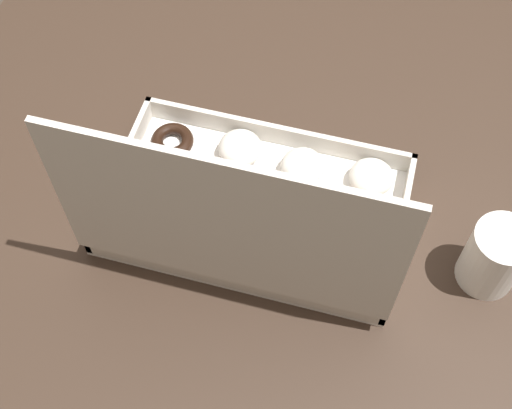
# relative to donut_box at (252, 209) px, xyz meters

# --- Properties ---
(ground_plane) EXTENTS (8.00, 8.00, 0.00)m
(ground_plane) POSITION_rel_donut_box_xyz_m (-0.01, -0.12, -0.80)
(ground_plane) COLOR #42382D
(dining_table) EXTENTS (1.08, 0.95, 0.74)m
(dining_table) POSITION_rel_donut_box_xyz_m (-0.01, -0.12, -0.16)
(dining_table) COLOR #38281E
(dining_table) RESTS_ON ground_plane
(donut_box) EXTENTS (0.40, 0.26, 0.30)m
(donut_box) POSITION_rel_donut_box_xyz_m (0.00, 0.00, 0.00)
(donut_box) COLOR white
(donut_box) RESTS_ON dining_table
(coffee_mug) EXTENTS (0.08, 0.08, 0.10)m
(coffee_mug) POSITION_rel_donut_box_xyz_m (-0.31, -0.02, -0.01)
(coffee_mug) COLOR white
(coffee_mug) RESTS_ON dining_table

